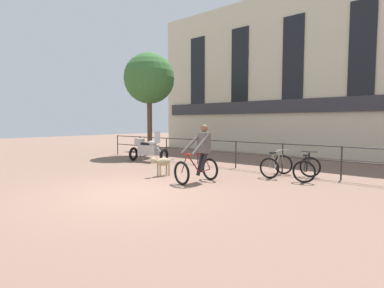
# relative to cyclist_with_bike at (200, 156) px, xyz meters

# --- Properties ---
(ground_plane) EXTENTS (60.00, 60.00, 0.00)m
(ground_plane) POSITION_rel_cyclist_with_bike_xyz_m (-0.61, -2.20, -0.76)
(ground_plane) COLOR #7A5B4C
(canal_railing) EXTENTS (15.05, 0.05, 1.05)m
(canal_railing) POSITION_rel_cyclist_with_bike_xyz_m (-0.61, 3.00, -0.05)
(canal_railing) COLOR #2D2B28
(canal_railing) RESTS_ON ground_plane
(building_facade) EXTENTS (18.00, 0.72, 8.68)m
(building_facade) POSITION_rel_cyclist_with_bike_xyz_m (-0.61, 8.79, 3.56)
(building_facade) COLOR beige
(building_facade) RESTS_ON ground_plane
(cyclist_with_bike) EXTENTS (0.87, 1.27, 1.70)m
(cyclist_with_bike) POSITION_rel_cyclist_with_bike_xyz_m (0.00, 0.00, 0.00)
(cyclist_with_bike) COLOR black
(cyclist_with_bike) RESTS_ON ground_plane
(dog) EXTENTS (0.32, 0.95, 0.63)m
(dog) POSITION_rel_cyclist_with_bike_xyz_m (-1.59, -0.03, -0.31)
(dog) COLOR tan
(dog) RESTS_ON ground_plane
(parked_motorcycle) EXTENTS (1.85, 1.03, 1.35)m
(parked_motorcycle) POSITION_rel_cyclist_with_bike_xyz_m (-4.60, 2.08, -0.20)
(parked_motorcycle) COLOR black
(parked_motorcycle) RESTS_ON ground_plane
(parked_bicycle_near_lamp) EXTENTS (0.67, 1.12, 0.86)m
(parked_bicycle_near_lamp) POSITION_rel_cyclist_with_bike_xyz_m (1.34, 2.34, -0.41)
(parked_bicycle_near_lamp) COLOR black
(parked_bicycle_near_lamp) RESTS_ON ground_plane
(parked_bicycle_mid_left) EXTENTS (0.83, 1.20, 0.86)m
(parked_bicycle_mid_left) POSITION_rel_cyclist_with_bike_xyz_m (2.33, 2.34, -0.41)
(parked_bicycle_mid_left) COLOR black
(parked_bicycle_mid_left) RESTS_ON ground_plane
(tree_canalside_left) EXTENTS (2.67, 2.67, 5.42)m
(tree_canalside_left) POSITION_rel_cyclist_with_bike_xyz_m (-6.59, 3.98, 3.29)
(tree_canalside_left) COLOR brown
(tree_canalside_left) RESTS_ON ground_plane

